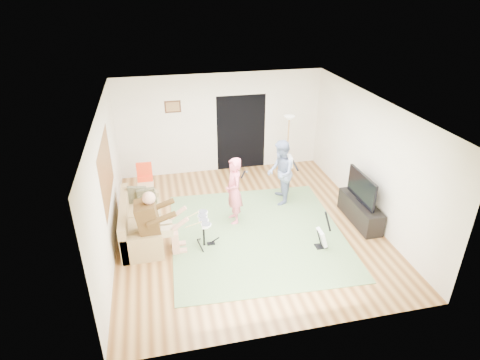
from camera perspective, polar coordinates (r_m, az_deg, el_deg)
name	(u,v)px	position (r m, az deg, el deg)	size (l,w,h in m)	color
floor	(247,226)	(8.82, 0.94, -6.59)	(6.00, 6.00, 0.00)	brown
walls	(247,171)	(8.16, 1.01, 1.34)	(5.50, 6.00, 2.70)	silver
ceiling	(248,106)	(7.67, 1.10, 10.47)	(6.00, 6.00, 0.00)	white
window_blinds	(106,170)	(8.13, -18.50, 1.32)	(2.05, 2.05, 0.00)	brown
doorway	(241,133)	(11.07, 0.16, 6.74)	(2.10, 2.10, 0.00)	black
picture_frame	(173,107)	(10.58, -9.55, 10.24)	(0.42, 0.03, 0.32)	#3F2314
area_rug	(257,233)	(8.59, 2.41, -7.60)	(3.55, 3.76, 0.02)	#5C7C4C
sofa	(138,225)	(8.65, -14.27, -6.22)	(0.80, 1.93, 0.78)	#9F814F
drummer	(158,229)	(7.95, -11.52, -6.85)	(0.88, 0.49, 1.35)	#4E3315
drum_kit	(204,233)	(8.11, -5.17, -7.56)	(0.37, 0.66, 0.68)	black
singer	(234,191)	(8.62, -0.87, -1.57)	(0.55, 0.36, 1.52)	#EA657C
microphone	(243,174)	(8.49, 0.43, 0.79)	(0.06, 0.06, 0.24)	black
guitarist	(280,173)	(9.41, 5.77, 1.04)	(0.76, 0.59, 1.57)	#7382A8
guitar_held	(289,161)	(9.36, 7.02, 2.71)	(0.12, 0.60, 0.26)	white
guitar_spare	(322,237)	(8.23, 11.60, -7.99)	(0.30, 0.27, 0.83)	black
torchiere_lamp	(288,136)	(10.52, 6.87, 6.21)	(0.31, 0.31, 1.72)	black
dining_chair	(146,187)	(9.98, -13.24, -0.96)	(0.39, 0.41, 0.90)	#C9B382
tv_cabinet	(360,211)	(9.26, 16.72, -4.28)	(0.40, 1.40, 0.50)	black
television	(362,188)	(8.95, 16.93, -1.03)	(0.06, 1.11, 0.62)	black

